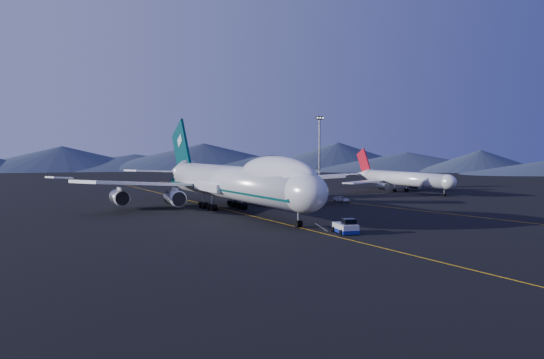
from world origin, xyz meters
name	(u,v)px	position (x,y,z in m)	size (l,w,h in m)	color
ground	(233,211)	(0.00, 0.00, 0.00)	(500.00, 500.00, 0.00)	black
taxiway_line_main	(233,211)	(0.00, 0.00, 0.01)	(0.25, 220.00, 0.01)	orange
taxiway_line_side	(336,201)	(30.00, 10.00, 0.01)	(0.25, 200.00, 0.01)	orange
boeing_747	(233,181)	(0.00, 0.03, 5.81)	(59.62, 72.43, 19.37)	silver
pushback_tug	(345,229)	(3.00, -35.18, 0.68)	(3.70, 5.42, 2.17)	silver
second_jet	(402,179)	(62.28, 26.87, 3.70)	(38.03, 42.96, 12.23)	silver
service_van	(342,199)	(30.00, 7.61, 0.62)	(2.05, 4.44, 1.23)	silver
floodlight_mast	(319,149)	(67.01, 79.67, 11.96)	(2.92, 2.19, 23.60)	black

